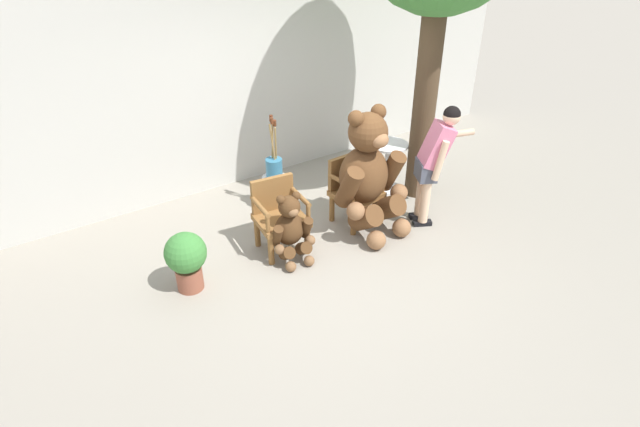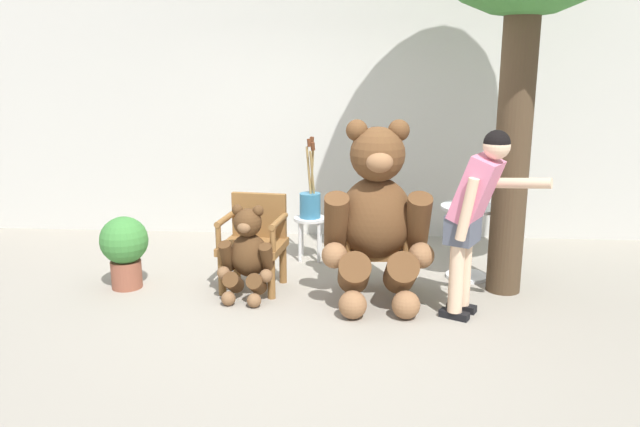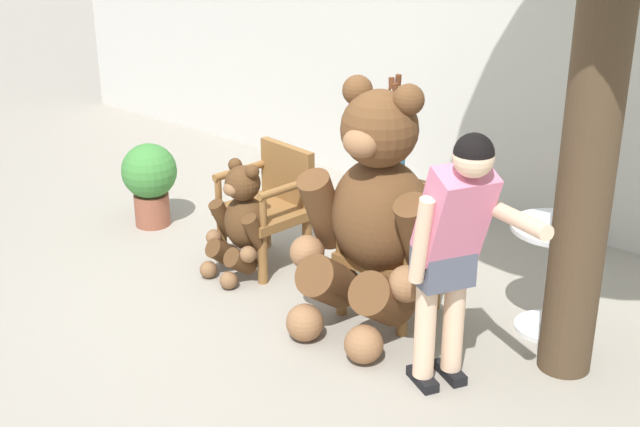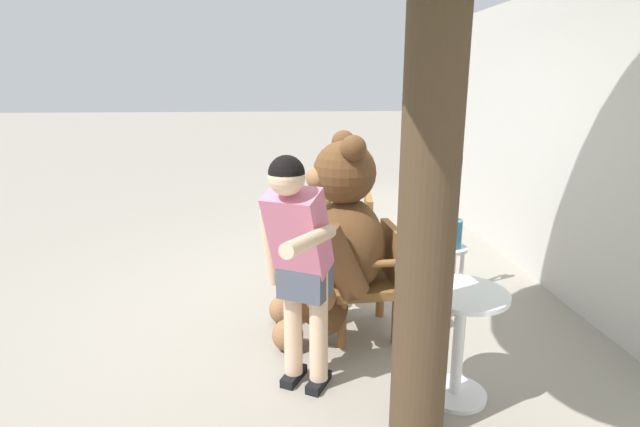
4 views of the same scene
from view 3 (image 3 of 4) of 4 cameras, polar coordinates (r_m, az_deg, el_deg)
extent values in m
plane|color=gray|center=(5.97, -2.30, -6.01)|extent=(60.00, 60.00, 0.00)
cube|color=beige|center=(7.33, 10.42, 10.83)|extent=(10.00, 0.16, 2.80)
cube|color=brown|center=(6.41, -3.62, 0.08)|extent=(0.62, 0.58, 0.07)
cylinder|color=brown|center=(6.54, -6.28, -1.62)|extent=(0.07, 0.07, 0.37)
cylinder|color=brown|center=(6.21, -3.70, -2.90)|extent=(0.07, 0.07, 0.37)
cylinder|color=brown|center=(6.78, -3.46, -0.62)|extent=(0.07, 0.07, 0.37)
cylinder|color=brown|center=(6.46, -0.84, -1.81)|extent=(0.07, 0.07, 0.37)
cube|color=brown|center=(6.46, -2.11, 2.62)|extent=(0.52, 0.12, 0.42)
cylinder|color=brown|center=(6.50, -5.09, 2.77)|extent=(0.11, 0.48, 0.06)
cylinder|color=brown|center=(6.42, -6.53, 1.40)|extent=(0.05, 0.05, 0.22)
cylinder|color=brown|center=(6.13, -2.19, 1.62)|extent=(0.11, 0.48, 0.06)
cylinder|color=brown|center=(6.05, -3.67, 0.15)|extent=(0.05, 0.05, 0.22)
cube|color=brown|center=(5.76, 4.51, -2.69)|extent=(0.59, 0.56, 0.07)
cylinder|color=brown|center=(5.81, 1.41, -4.80)|extent=(0.07, 0.07, 0.37)
cylinder|color=brown|center=(5.59, 5.31, -6.07)|extent=(0.07, 0.07, 0.37)
cylinder|color=brown|center=(6.12, 3.66, -3.32)|extent=(0.07, 0.07, 0.37)
cylinder|color=brown|center=(5.92, 7.42, -4.45)|extent=(0.07, 0.07, 0.37)
cube|color=brown|center=(5.84, 5.78, 0.28)|extent=(0.52, 0.09, 0.42)
cylinder|color=brown|center=(5.77, 2.48, 0.22)|extent=(0.09, 0.48, 0.06)
cylinder|color=brown|center=(5.66, 1.28, -1.47)|extent=(0.05, 0.05, 0.22)
cylinder|color=brown|center=(5.54, 6.79, -0.95)|extent=(0.09, 0.48, 0.06)
cylinder|color=brown|center=(5.42, 5.63, -2.74)|extent=(0.05, 0.05, 0.22)
ellipsoid|color=brown|center=(5.54, 3.88, -0.15)|extent=(0.68, 0.59, 0.75)
sphere|color=brown|center=(5.31, 3.83, 5.43)|extent=(0.47, 0.47, 0.47)
ellipsoid|color=#8C603D|center=(5.16, 2.62, 4.53)|extent=(0.23, 0.19, 0.17)
sphere|color=black|center=(5.16, 2.62, 4.65)|extent=(0.07, 0.07, 0.07)
sphere|color=brown|center=(5.37, 2.42, 7.88)|extent=(0.19, 0.19, 0.19)
sphere|color=brown|center=(5.19, 5.70, 7.26)|extent=(0.19, 0.19, 0.19)
cylinder|color=brown|center=(5.62, 0.21, 0.27)|extent=(0.24, 0.43, 0.56)
sphere|color=#8C603D|center=(5.62, -0.83, -2.50)|extent=(0.22, 0.22, 0.22)
cylinder|color=brown|center=(5.28, 6.34, -1.44)|extent=(0.24, 0.43, 0.56)
sphere|color=#8C603D|center=(5.26, 5.57, -4.50)|extent=(0.22, 0.22, 0.22)
cylinder|color=brown|center=(5.60, 0.55, -4.37)|extent=(0.30, 0.48, 0.44)
sphere|color=#8C603D|center=(5.55, -0.98, -6.99)|extent=(0.24, 0.24, 0.24)
cylinder|color=brown|center=(5.41, 3.99, -5.49)|extent=(0.30, 0.48, 0.44)
sphere|color=#8C603D|center=(5.33, 2.81, -8.36)|extent=(0.24, 0.24, 0.24)
ellipsoid|color=#4C3019|center=(6.30, -4.74, -0.60)|extent=(0.37, 0.33, 0.40)
sphere|color=#4C3019|center=(6.17, -4.98, 1.94)|extent=(0.25, 0.25, 0.25)
ellipsoid|color=brown|center=(6.12, -5.75, 1.54)|extent=(0.13, 0.11, 0.09)
sphere|color=black|center=(6.12, -5.75, 1.59)|extent=(0.04, 0.04, 0.04)
sphere|color=#4C3019|center=(6.21, -5.45, 3.12)|extent=(0.10, 0.10, 0.10)
sphere|color=#4C3019|center=(6.07, -4.36, 2.69)|extent=(0.10, 0.10, 0.10)
cylinder|color=#4C3019|center=(6.40, -6.24, -0.28)|extent=(0.14, 0.23, 0.30)
sphere|color=brown|center=(6.41, -6.80, -1.53)|extent=(0.12, 0.12, 0.12)
cylinder|color=#4C3019|center=(6.13, -4.14, -1.27)|extent=(0.14, 0.23, 0.30)
sphere|color=brown|center=(6.13, -4.62, -2.62)|extent=(0.12, 0.12, 0.12)
cylinder|color=#4C3019|center=(6.38, -6.29, -2.44)|extent=(0.17, 0.26, 0.23)
sphere|color=brown|center=(6.37, -7.15, -3.58)|extent=(0.13, 0.13, 0.13)
cylinder|color=#4C3019|center=(6.23, -5.11, -3.05)|extent=(0.17, 0.26, 0.23)
sphere|color=brown|center=(6.21, -5.88, -4.28)|extent=(0.13, 0.13, 0.13)
cube|color=black|center=(5.21, 6.58, -10.47)|extent=(0.25, 0.19, 0.06)
cylinder|color=beige|center=(4.98, 6.80, -6.24)|extent=(0.12, 0.12, 0.82)
cube|color=black|center=(5.29, 8.32, -10.03)|extent=(0.25, 0.19, 0.06)
cylinder|color=beige|center=(5.06, 8.60, -5.84)|extent=(0.12, 0.12, 0.82)
cube|color=#4C5160|center=(4.89, 7.88, -3.16)|extent=(0.34, 0.37, 0.24)
cube|color=pink|center=(4.69, 8.63, -0.04)|extent=(0.48, 0.46, 0.58)
sphere|color=beige|center=(4.45, 9.80, 3.58)|extent=(0.21, 0.21, 0.21)
sphere|color=black|center=(4.45, 9.82, 3.82)|extent=(0.21, 0.21, 0.21)
cylinder|color=beige|center=(4.57, 12.29, -0.24)|extent=(0.54, 0.34, 0.14)
cylinder|color=beige|center=(4.65, 6.52, -1.74)|extent=(0.19, 0.15, 0.51)
cylinder|color=silver|center=(6.78, 4.48, 1.74)|extent=(0.34, 0.34, 0.03)
cylinder|color=silver|center=(6.89, 5.57, -0.01)|extent=(0.04, 0.04, 0.43)
cylinder|color=silver|center=(7.00, 4.24, 0.39)|extent=(0.04, 0.04, 0.43)
cylinder|color=silver|center=(6.74, 4.61, -0.51)|extent=(0.04, 0.04, 0.43)
cylinder|color=silver|center=(6.85, 3.26, -0.09)|extent=(0.04, 0.04, 0.43)
cylinder|color=teal|center=(6.73, 4.52, 2.89)|extent=(0.22, 0.22, 0.26)
cylinder|color=#997A47|center=(6.67, 4.92, 5.31)|extent=(0.06, 0.04, 0.69)
cylinder|color=#592D19|center=(6.56, 5.03, 8.51)|extent=(0.05, 0.05, 0.08)
cylinder|color=#997A47|center=(6.64, 4.51, 5.18)|extent=(0.08, 0.05, 0.67)
cylinder|color=#592D19|center=(6.53, 4.61, 8.33)|extent=(0.05, 0.05, 0.08)
cylinder|color=#997A47|center=(6.62, 4.73, 4.96)|extent=(0.07, 0.11, 0.63)
cylinder|color=#592D19|center=(6.52, 4.83, 7.97)|extent=(0.05, 0.05, 0.09)
cylinder|color=silver|center=(5.58, 14.93, -0.89)|extent=(0.56, 0.56, 0.03)
cylinder|color=silver|center=(5.73, 14.57, -4.18)|extent=(0.07, 0.07, 0.69)
cylinder|color=silver|center=(5.89, 14.25, -7.05)|extent=(0.40, 0.40, 0.03)
cylinder|color=#473523|center=(4.95, 17.00, 4.88)|extent=(0.31, 0.31, 2.87)
cylinder|color=brown|center=(7.29, -10.69, 0.26)|extent=(0.28, 0.28, 0.26)
sphere|color=#3D7F38|center=(7.17, -10.88, 2.69)|extent=(0.44, 0.44, 0.44)
camera|label=1|loc=(6.57, -54.44, 19.17)|focal=28.00mm
camera|label=2|loc=(3.40, -67.03, -5.41)|focal=35.00mm
camera|label=4|loc=(3.80, 47.87, 0.92)|focal=28.00mm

